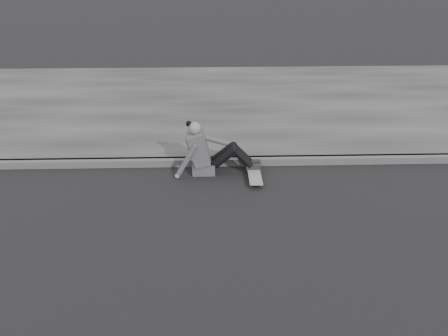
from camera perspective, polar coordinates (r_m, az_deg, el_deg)
The scene contains 5 objects.
ground at distance 6.58m, azimuth 20.62°, elevation -9.01°, with size 80.00×80.00×0.00m, color black.
curb at distance 8.67m, azimuth 14.77°, elevation 0.94°, with size 24.00×0.16×0.12m, color #545454.
sidewalk at distance 11.40m, azimuth 10.79°, elevation 7.32°, with size 24.00×6.00×0.12m, color #3D3D3D.
skateboard at distance 7.88m, azimuth 3.49°, elevation -0.71°, with size 0.20×0.78×0.09m.
seated_woman at distance 7.94m, azimuth -1.89°, elevation 1.87°, with size 1.38×0.46×0.88m.
Camera 1 is at (-2.45, -4.96, 3.57)m, focal length 40.00 mm.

